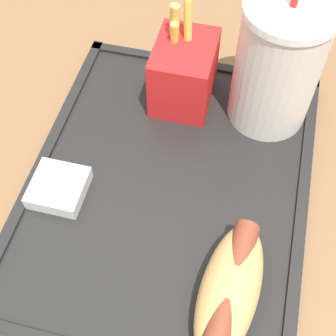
{
  "coord_description": "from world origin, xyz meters",
  "views": [
    {
      "loc": [
        0.26,
        0.08,
        1.2
      ],
      "look_at": [
        0.0,
        0.01,
        0.8
      ],
      "focal_mm": 50.0,
      "sensor_mm": 36.0,
      "label": 1
    }
  ],
  "objects": [
    {
      "name": "food_tray",
      "position": [
        0.0,
        0.01,
        0.76
      ],
      "size": [
        0.38,
        0.3,
        0.01
      ],
      "color": "black",
      "rests_on": "dining_table"
    },
    {
      "name": "fries_carton",
      "position": [
        -0.12,
        -0.0,
        0.81
      ],
      "size": [
        0.08,
        0.07,
        0.13
      ],
      "color": "red",
      "rests_on": "food_tray"
    },
    {
      "name": "hot_dog_far",
      "position": [
        0.11,
        0.1,
        0.79
      ],
      "size": [
        0.14,
        0.07,
        0.04
      ],
      "color": "tan",
      "rests_on": "food_tray"
    },
    {
      "name": "soda_cup",
      "position": [
        -0.12,
        0.1,
        0.84
      ],
      "size": [
        0.1,
        0.1,
        0.19
      ],
      "color": "silver",
      "rests_on": "food_tray"
    },
    {
      "name": "sauce_cup_mayo",
      "position": [
        0.04,
        -0.1,
        0.78
      ],
      "size": [
        0.06,
        0.06,
        0.02
      ],
      "color": "silver",
      "rests_on": "food_tray"
    },
    {
      "name": "dining_table",
      "position": [
        0.0,
        0.0,
        0.38
      ],
      "size": [
        1.45,
        0.91,
        0.76
      ],
      "color": "brown",
      "rests_on": "ground_plane"
    }
  ]
}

